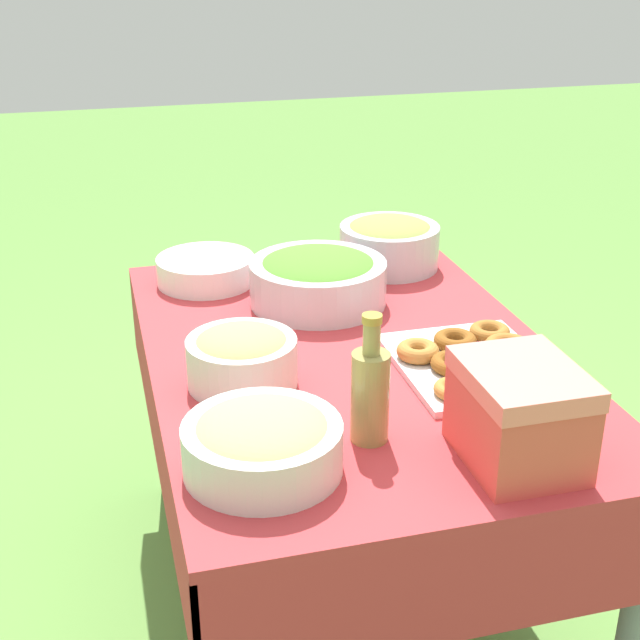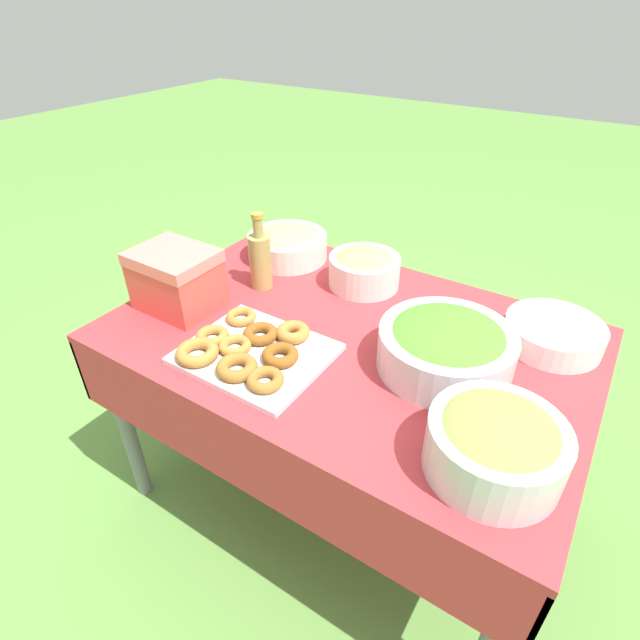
{
  "view_description": "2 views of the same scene",
  "coord_description": "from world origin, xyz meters",
  "px_view_note": "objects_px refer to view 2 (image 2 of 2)",
  "views": [
    {
      "loc": [
        1.74,
        -0.53,
        1.6
      ],
      "look_at": [
        -0.04,
        -0.06,
        0.78
      ],
      "focal_mm": 50.0,
      "sensor_mm": 36.0,
      "label": 1
    },
    {
      "loc": [
        -0.57,
        1.03,
        1.55
      ],
      "look_at": [
        0.05,
        0.07,
        0.77
      ],
      "focal_mm": 28.0,
      "sensor_mm": 36.0,
      "label": 2
    }
  ],
  "objects_px": {
    "pasta_bowl": "(287,243)",
    "donut_platter": "(250,350)",
    "bread_bowl": "(364,268)",
    "olive_bowl": "(496,443)",
    "cooler_box": "(177,279)",
    "plate_stack": "(553,334)",
    "olive_oil_bottle": "(260,259)",
    "salad_bowl": "(446,346)"
  },
  "relations": [
    {
      "from": "bread_bowl",
      "to": "olive_oil_bottle",
      "type": "bearing_deg",
      "value": 34.34
    },
    {
      "from": "olive_bowl",
      "to": "cooler_box",
      "type": "distance_m",
      "value": 1.01
    },
    {
      "from": "donut_platter",
      "to": "olive_oil_bottle",
      "type": "xyz_separation_m",
      "value": [
        0.21,
        -0.31,
        0.08
      ]
    },
    {
      "from": "pasta_bowl",
      "to": "olive_bowl",
      "type": "distance_m",
      "value": 1.07
    },
    {
      "from": "plate_stack",
      "to": "olive_oil_bottle",
      "type": "relative_size",
      "value": 1.03
    },
    {
      "from": "pasta_bowl",
      "to": "cooler_box",
      "type": "xyz_separation_m",
      "value": [
        0.09,
        0.45,
        0.04
      ]
    },
    {
      "from": "olive_bowl",
      "to": "cooler_box",
      "type": "bearing_deg",
      "value": -5.78
    },
    {
      "from": "pasta_bowl",
      "to": "donut_platter",
      "type": "relative_size",
      "value": 0.74
    },
    {
      "from": "salad_bowl",
      "to": "cooler_box",
      "type": "relative_size",
      "value": 1.45
    },
    {
      "from": "salad_bowl",
      "to": "pasta_bowl",
      "type": "xyz_separation_m",
      "value": [
        0.71,
        -0.29,
        -0.01
      ]
    },
    {
      "from": "pasta_bowl",
      "to": "donut_platter",
      "type": "height_order",
      "value": "pasta_bowl"
    },
    {
      "from": "plate_stack",
      "to": "olive_bowl",
      "type": "relative_size",
      "value": 0.94
    },
    {
      "from": "donut_platter",
      "to": "olive_bowl",
      "type": "relative_size",
      "value": 1.38
    },
    {
      "from": "olive_oil_bottle",
      "to": "bread_bowl",
      "type": "height_order",
      "value": "olive_oil_bottle"
    },
    {
      "from": "olive_bowl",
      "to": "cooler_box",
      "type": "xyz_separation_m",
      "value": [
        1.0,
        -0.1,
        0.02
      ]
    },
    {
      "from": "olive_oil_bottle",
      "to": "olive_bowl",
      "type": "height_order",
      "value": "olive_oil_bottle"
    },
    {
      "from": "salad_bowl",
      "to": "olive_oil_bottle",
      "type": "bearing_deg",
      "value": -6.58
    },
    {
      "from": "salad_bowl",
      "to": "olive_oil_bottle",
      "type": "xyz_separation_m",
      "value": [
        0.66,
        -0.08,
        0.03
      ]
    },
    {
      "from": "salad_bowl",
      "to": "olive_bowl",
      "type": "distance_m",
      "value": 0.33
    },
    {
      "from": "bread_bowl",
      "to": "olive_bowl",
      "type": "height_order",
      "value": "olive_bowl"
    },
    {
      "from": "plate_stack",
      "to": "cooler_box",
      "type": "distance_m",
      "value": 1.09
    },
    {
      "from": "olive_bowl",
      "to": "cooler_box",
      "type": "height_order",
      "value": "cooler_box"
    },
    {
      "from": "salad_bowl",
      "to": "olive_oil_bottle",
      "type": "distance_m",
      "value": 0.67
    },
    {
      "from": "olive_bowl",
      "to": "bread_bowl",
      "type": "bearing_deg",
      "value": -41.84
    },
    {
      "from": "donut_platter",
      "to": "olive_bowl",
      "type": "xyz_separation_m",
      "value": [
        -0.66,
        0.02,
        0.05
      ]
    },
    {
      "from": "bread_bowl",
      "to": "cooler_box",
      "type": "height_order",
      "value": "cooler_box"
    },
    {
      "from": "donut_platter",
      "to": "salad_bowl",
      "type": "bearing_deg",
      "value": -152.14
    },
    {
      "from": "bread_bowl",
      "to": "olive_bowl",
      "type": "xyz_separation_m",
      "value": [
        -0.59,
        0.53,
        0.01
      ]
    },
    {
      "from": "cooler_box",
      "to": "salad_bowl",
      "type": "bearing_deg",
      "value": -168.83
    },
    {
      "from": "donut_platter",
      "to": "olive_bowl",
      "type": "height_order",
      "value": "olive_bowl"
    },
    {
      "from": "plate_stack",
      "to": "olive_bowl",
      "type": "xyz_separation_m",
      "value": [
        0.01,
        0.52,
        0.04
      ]
    },
    {
      "from": "olive_oil_bottle",
      "to": "plate_stack",
      "type": "bearing_deg",
      "value": -168.28
    },
    {
      "from": "pasta_bowl",
      "to": "cooler_box",
      "type": "relative_size",
      "value": 1.19
    },
    {
      "from": "donut_platter",
      "to": "cooler_box",
      "type": "xyz_separation_m",
      "value": [
        0.35,
        -0.08,
        0.07
      ]
    },
    {
      "from": "donut_platter",
      "to": "bread_bowl",
      "type": "bearing_deg",
      "value": -97.74
    },
    {
      "from": "plate_stack",
      "to": "salad_bowl",
      "type": "bearing_deg",
      "value": 50.21
    },
    {
      "from": "olive_bowl",
      "to": "cooler_box",
      "type": "relative_size",
      "value": 1.16
    },
    {
      "from": "donut_platter",
      "to": "cooler_box",
      "type": "height_order",
      "value": "cooler_box"
    },
    {
      "from": "donut_platter",
      "to": "plate_stack",
      "type": "height_order",
      "value": "plate_stack"
    },
    {
      "from": "pasta_bowl",
      "to": "olive_bowl",
      "type": "bearing_deg",
      "value": 149.07
    },
    {
      "from": "donut_platter",
      "to": "plate_stack",
      "type": "distance_m",
      "value": 0.83
    },
    {
      "from": "donut_platter",
      "to": "cooler_box",
      "type": "bearing_deg",
      "value": -13.18
    }
  ]
}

